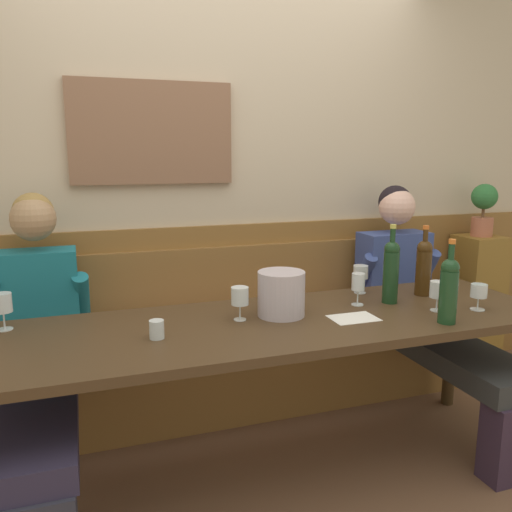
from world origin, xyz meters
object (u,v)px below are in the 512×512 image
(wall_bench, at_px, (233,363))
(wine_bottle_green_tall, at_px, (391,270))
(person_left_seat, at_px, (38,345))
(wine_glass_center_front, at_px, (3,305))
(wine_bottle_amber_mid, at_px, (449,288))
(potted_plant, at_px, (484,207))
(person_center_right_seat, at_px, (425,304))
(dining_table, at_px, (276,337))
(wine_bottle_clear_water, at_px, (424,266))
(wine_glass_mid_right, at_px, (358,284))
(wine_glass_by_bottle, at_px, (479,292))
(wine_glass_left_end, at_px, (438,291))
(wine_glass_near_bucket, at_px, (240,298))
(wine_glass_right_end, at_px, (361,273))
(water_tumbler_left, at_px, (157,329))
(ice_bucket, at_px, (281,294))

(wall_bench, relative_size, wine_bottle_green_tall, 7.44)
(person_left_seat, xyz_separation_m, wine_glass_center_front, (-0.11, -0.08, 0.22))
(wine_bottle_amber_mid, bearing_deg, potted_plant, 42.95)
(person_center_right_seat, height_order, wine_bottle_amber_mid, person_center_right_seat)
(dining_table, xyz_separation_m, wine_bottle_clear_water, (0.88, 0.15, 0.23))
(dining_table, bearing_deg, potted_plant, 22.15)
(person_center_right_seat, distance_m, wine_bottle_green_tall, 0.56)
(wine_bottle_green_tall, distance_m, potted_plant, 1.31)
(wine_glass_mid_right, bearing_deg, wine_glass_by_bottle, -27.15)
(wine_glass_mid_right, bearing_deg, wine_glass_center_front, 174.21)
(person_left_seat, bearing_deg, wine_bottle_green_tall, -8.92)
(wine_bottle_green_tall, distance_m, wine_glass_left_end, 0.24)
(wine_glass_near_bucket, bearing_deg, potted_plant, 19.04)
(wine_bottle_clear_water, bearing_deg, potted_plant, 32.87)
(wall_bench, xyz_separation_m, wine_glass_near_bucket, (-0.15, -0.62, 0.57))
(wine_bottle_clear_water, bearing_deg, wine_glass_near_bucket, -175.00)
(wine_bottle_clear_water, height_order, wine_glass_near_bucket, wine_bottle_clear_water)
(person_center_right_seat, distance_m, wine_bottle_amber_mid, 0.75)
(wine_glass_mid_right, xyz_separation_m, potted_plant, (1.29, 0.62, 0.27))
(wine_bottle_green_tall, height_order, potted_plant, potted_plant)
(wine_glass_left_end, xyz_separation_m, wine_glass_right_end, (-0.18, 0.40, 0.01))
(wine_glass_by_bottle, bearing_deg, wine_glass_near_bucket, 168.76)
(wine_glass_right_end, bearing_deg, wine_bottle_clear_water, -25.54)
(person_left_seat, xyz_separation_m, wine_glass_near_bucket, (0.86, -0.28, 0.21))
(wine_bottle_amber_mid, relative_size, wine_bottle_clear_water, 1.01)
(wall_bench, height_order, water_tumbler_left, wall_bench)
(wine_glass_center_front, distance_m, potted_plant, 2.93)
(dining_table, bearing_deg, wine_glass_center_front, 167.27)
(ice_bucket, bearing_deg, dining_table, -129.42)
(person_left_seat, relative_size, wine_glass_center_front, 8.21)
(person_left_seat, relative_size, wine_glass_by_bottle, 10.39)
(wine_glass_mid_right, bearing_deg, wall_bench, 128.26)
(dining_table, distance_m, wine_glass_by_bottle, 0.99)
(person_center_right_seat, height_order, wine_glass_mid_right, person_center_right_seat)
(wine_bottle_green_tall, xyz_separation_m, wine_glass_center_front, (-1.76, 0.17, -0.06))
(wine_bottle_green_tall, bearing_deg, wine_glass_near_bucket, -178.44)
(wine_glass_center_front, bearing_deg, dining_table, -12.73)
(wall_bench, xyz_separation_m, water_tumbler_left, (-0.53, -0.74, 0.51))
(wine_glass_center_front, relative_size, wine_glass_near_bucket, 1.05)
(ice_bucket, height_order, wine_glass_left_end, ice_bucket)
(wall_bench, bearing_deg, wine_bottle_clear_water, -31.26)
(wine_glass_left_end, xyz_separation_m, wine_glass_center_front, (-1.89, 0.36, 0.01))
(wine_glass_right_end, relative_size, wine_glass_mid_right, 0.94)
(wall_bench, height_order, wine_glass_mid_right, wall_bench)
(wine_glass_near_bucket, relative_size, water_tumbler_left, 1.99)
(dining_table, height_order, potted_plant, potted_plant)
(wine_glass_by_bottle, height_order, wine_glass_right_end, wine_glass_right_end)
(wine_bottle_clear_water, relative_size, wine_glass_right_end, 2.46)
(wine_bottle_green_tall, height_order, wine_glass_mid_right, wine_bottle_green_tall)
(wine_bottle_amber_mid, height_order, wine_glass_mid_right, wine_bottle_amber_mid)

